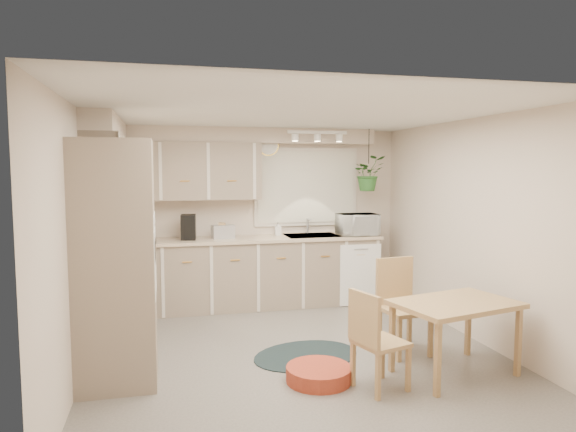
# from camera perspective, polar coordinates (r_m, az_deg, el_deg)

# --- Properties ---
(floor) EXTENTS (4.20, 4.20, 0.00)m
(floor) POSITION_cam_1_polar(r_m,az_deg,el_deg) (5.41, 0.73, -14.81)
(floor) COLOR slate
(floor) RESTS_ON ground
(ceiling) EXTENTS (4.20, 4.20, 0.00)m
(ceiling) POSITION_cam_1_polar(r_m,az_deg,el_deg) (5.11, 0.77, 11.38)
(ceiling) COLOR silver
(ceiling) RESTS_ON wall_back
(wall_back) EXTENTS (4.00, 0.04, 2.40)m
(wall_back) POSITION_cam_1_polar(r_m,az_deg,el_deg) (7.16, -3.41, 0.01)
(wall_back) COLOR beige
(wall_back) RESTS_ON floor
(wall_front) EXTENTS (4.00, 0.04, 2.40)m
(wall_front) POSITION_cam_1_polar(r_m,az_deg,el_deg) (3.16, 10.29, -6.83)
(wall_front) COLOR beige
(wall_front) RESTS_ON floor
(wall_left) EXTENTS (0.04, 4.20, 2.40)m
(wall_left) POSITION_cam_1_polar(r_m,az_deg,el_deg) (5.02, -21.99, -2.63)
(wall_left) COLOR beige
(wall_left) RESTS_ON floor
(wall_right) EXTENTS (0.04, 4.20, 2.40)m
(wall_right) POSITION_cam_1_polar(r_m,az_deg,el_deg) (5.94, 19.81, -1.39)
(wall_right) COLOR beige
(wall_right) RESTS_ON floor
(base_cab_left) EXTENTS (0.60, 1.85, 0.90)m
(base_cab_left) POSITION_cam_1_polar(r_m,az_deg,el_deg) (5.98, -17.63, -8.58)
(base_cab_left) COLOR gray
(base_cab_left) RESTS_ON floor
(base_cab_back) EXTENTS (3.60, 0.60, 0.90)m
(base_cab_back) POSITION_cam_1_polar(r_m,az_deg,el_deg) (6.95, -4.57, -6.42)
(base_cab_back) COLOR gray
(base_cab_back) RESTS_ON floor
(counter_left) EXTENTS (0.64, 1.89, 0.04)m
(counter_left) POSITION_cam_1_polar(r_m,az_deg,el_deg) (5.89, -17.66, -4.13)
(counter_left) COLOR #C8B391
(counter_left) RESTS_ON base_cab_left
(counter_back) EXTENTS (3.64, 0.64, 0.04)m
(counter_back) POSITION_cam_1_polar(r_m,az_deg,el_deg) (6.86, -4.58, -2.59)
(counter_back) COLOR #C8B391
(counter_back) RESTS_ON base_cab_back
(oven_stack) EXTENTS (0.65, 0.65, 2.10)m
(oven_stack) POSITION_cam_1_polar(r_m,az_deg,el_deg) (4.64, -18.61, -5.03)
(oven_stack) COLOR gray
(oven_stack) RESTS_ON floor
(wall_oven_face) EXTENTS (0.02, 0.56, 0.58)m
(wall_oven_face) POSITION_cam_1_polar(r_m,az_deg,el_deg) (4.62, -14.64, -4.96)
(wall_oven_face) COLOR white
(wall_oven_face) RESTS_ON oven_stack
(upper_cab_left) EXTENTS (0.35, 2.00, 0.75)m
(upper_cab_left) POSITION_cam_1_polar(r_m,az_deg,el_deg) (5.95, -19.12, 4.68)
(upper_cab_left) COLOR gray
(upper_cab_left) RESTS_ON wall_left
(upper_cab_back) EXTENTS (2.00, 0.35, 0.75)m
(upper_cab_back) POSITION_cam_1_polar(r_m,az_deg,el_deg) (6.85, -11.47, 4.91)
(upper_cab_back) COLOR gray
(upper_cab_back) RESTS_ON wall_back
(soffit_left) EXTENTS (0.30, 2.00, 0.20)m
(soffit_left) POSITION_cam_1_polar(r_m,az_deg,el_deg) (5.97, -19.50, 9.24)
(soffit_left) COLOR beige
(soffit_left) RESTS_ON wall_left
(soffit_back) EXTENTS (3.60, 0.30, 0.20)m
(soffit_back) POSITION_cam_1_polar(r_m,az_deg,el_deg) (6.96, -4.88, 8.91)
(soffit_back) COLOR beige
(soffit_back) RESTS_ON wall_back
(cooktop) EXTENTS (0.52, 0.58, 0.02)m
(cooktop) POSITION_cam_1_polar(r_m,az_deg,el_deg) (5.32, -18.00, -4.86)
(cooktop) COLOR white
(cooktop) RESTS_ON counter_left
(range_hood) EXTENTS (0.40, 0.60, 0.14)m
(range_hood) POSITION_cam_1_polar(r_m,az_deg,el_deg) (5.26, -18.36, 0.02)
(range_hood) COLOR white
(range_hood) RESTS_ON upper_cab_left
(window_blinds) EXTENTS (1.40, 0.02, 1.00)m
(window_blinds) POSITION_cam_1_polar(r_m,az_deg,el_deg) (7.26, 2.07, 3.25)
(window_blinds) COLOR white
(window_blinds) RESTS_ON wall_back
(window_frame) EXTENTS (1.50, 0.02, 1.10)m
(window_frame) POSITION_cam_1_polar(r_m,az_deg,el_deg) (7.27, 2.05, 3.25)
(window_frame) COLOR beige
(window_frame) RESTS_ON wall_back
(sink) EXTENTS (0.70, 0.48, 0.10)m
(sink) POSITION_cam_1_polar(r_m,az_deg,el_deg) (7.06, 2.64, -2.51)
(sink) COLOR #ADAFB5
(sink) RESTS_ON counter_back
(dishwasher_front) EXTENTS (0.58, 0.02, 0.83)m
(dishwasher_front) POSITION_cam_1_polar(r_m,az_deg,el_deg) (7.05, 8.05, -6.50)
(dishwasher_front) COLOR white
(dishwasher_front) RESTS_ON base_cab_back
(track_light_bar) EXTENTS (0.80, 0.04, 0.04)m
(track_light_bar) POSITION_cam_1_polar(r_m,az_deg,el_deg) (6.78, 3.29, 9.27)
(track_light_bar) COLOR white
(track_light_bar) RESTS_ON ceiling
(wall_clock) EXTENTS (0.30, 0.03, 0.30)m
(wall_clock) POSITION_cam_1_polar(r_m,az_deg,el_deg) (7.14, -2.21, 7.87)
(wall_clock) COLOR gold
(wall_clock) RESTS_ON wall_back
(dining_table) EXTENTS (1.20, 0.93, 0.67)m
(dining_table) POSITION_cam_1_polar(r_m,az_deg,el_deg) (4.99, 18.01, -12.74)
(dining_table) COLOR tan
(dining_table) RESTS_ON floor
(chair_left) EXTENTS (0.50, 0.50, 0.85)m
(chair_left) POSITION_cam_1_polar(r_m,az_deg,el_deg) (4.50, 10.26, -13.36)
(chair_left) COLOR tan
(chair_left) RESTS_ON floor
(chair_back) EXTENTS (0.50, 0.50, 0.95)m
(chair_back) POSITION_cam_1_polar(r_m,az_deg,el_deg) (5.35, 12.87, -9.85)
(chair_back) COLOR tan
(chair_back) RESTS_ON floor
(braided_rug) EXTENTS (1.27, 1.08, 0.01)m
(braided_rug) POSITION_cam_1_polar(r_m,az_deg,el_deg) (5.29, 2.01, -15.21)
(braided_rug) COLOR black
(braided_rug) RESTS_ON floor
(pet_bed) EXTENTS (0.59, 0.59, 0.13)m
(pet_bed) POSITION_cam_1_polar(r_m,az_deg,el_deg) (4.70, 3.43, -17.12)
(pet_bed) COLOR #A23620
(pet_bed) RESTS_ON floor
(microwave) EXTENTS (0.54, 0.30, 0.36)m
(microwave) POSITION_cam_1_polar(r_m,az_deg,el_deg) (7.15, 7.72, -0.68)
(microwave) COLOR white
(microwave) RESTS_ON counter_back
(soap_bottle) EXTENTS (0.09, 0.19, 0.09)m
(soap_bottle) POSITION_cam_1_polar(r_m,az_deg,el_deg) (7.09, -1.13, -1.81)
(soap_bottle) COLOR white
(soap_bottle) RESTS_ON counter_back
(hanging_plant) EXTENTS (0.44, 0.49, 0.38)m
(hanging_plant) POSITION_cam_1_polar(r_m,az_deg,el_deg) (7.17, 8.93, 4.27)
(hanging_plant) COLOR #295E25
(hanging_plant) RESTS_ON ceiling
(coffee_maker) EXTENTS (0.21, 0.24, 0.33)m
(coffee_maker) POSITION_cam_1_polar(r_m,az_deg,el_deg) (6.77, -11.01, -1.21)
(coffee_maker) COLOR black
(coffee_maker) RESTS_ON counter_back
(toaster) EXTENTS (0.31, 0.21, 0.18)m
(toaster) POSITION_cam_1_polar(r_m,az_deg,el_deg) (6.83, -7.23, -1.73)
(toaster) COLOR #ADAFB5
(toaster) RESTS_ON counter_back
(knife_block) EXTENTS (0.11, 0.11, 0.20)m
(knife_block) POSITION_cam_1_polar(r_m,az_deg,el_deg) (6.86, -7.33, -1.59)
(knife_block) COLOR tan
(knife_block) RESTS_ON counter_back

